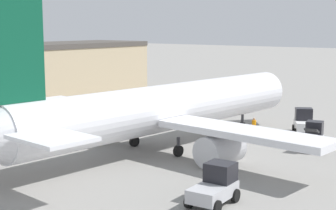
{
  "coord_description": "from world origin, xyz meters",
  "views": [
    {
      "loc": [
        -34.36,
        -25.65,
        10.39
      ],
      "look_at": [
        0.0,
        0.0,
        3.72
      ],
      "focal_mm": 55.0,
      "sensor_mm": 36.0,
      "label": 1
    }
  ],
  "objects_px": {
    "baggage_tug": "(304,122)",
    "belt_loader_truck": "(313,137)",
    "ground_crew_worker": "(254,126)",
    "pushback_tug": "(215,186)",
    "airplane": "(160,110)"
  },
  "relations": [
    {
      "from": "baggage_tug",
      "to": "pushback_tug",
      "type": "relative_size",
      "value": 0.94
    },
    {
      "from": "belt_loader_truck",
      "to": "ground_crew_worker",
      "type": "bearing_deg",
      "value": 62.99
    },
    {
      "from": "airplane",
      "to": "baggage_tug",
      "type": "relative_size",
      "value": 11.78
    },
    {
      "from": "ground_crew_worker",
      "to": "pushback_tug",
      "type": "distance_m",
      "value": 19.35
    },
    {
      "from": "ground_crew_worker",
      "to": "airplane",
      "type": "bearing_deg",
      "value": 98.03
    },
    {
      "from": "baggage_tug",
      "to": "belt_loader_truck",
      "type": "height_order",
      "value": "belt_loader_truck"
    },
    {
      "from": "ground_crew_worker",
      "to": "belt_loader_truck",
      "type": "bearing_deg",
      "value": -166.39
    },
    {
      "from": "baggage_tug",
      "to": "airplane",
      "type": "bearing_deg",
      "value": 124.86
    },
    {
      "from": "airplane",
      "to": "pushback_tug",
      "type": "xyz_separation_m",
      "value": [
        -8.42,
        -10.61,
        -2.36
      ]
    },
    {
      "from": "baggage_tug",
      "to": "pushback_tug",
      "type": "xyz_separation_m",
      "value": [
        -22.66,
        -3.74,
        0.05
      ]
    },
    {
      "from": "airplane",
      "to": "ground_crew_worker",
      "type": "height_order",
      "value": "airplane"
    },
    {
      "from": "airplane",
      "to": "baggage_tug",
      "type": "xyz_separation_m",
      "value": [
        14.24,
        -6.87,
        -2.41
      ]
    },
    {
      "from": "baggage_tug",
      "to": "belt_loader_truck",
      "type": "bearing_deg",
      "value": 178.49
    },
    {
      "from": "airplane",
      "to": "belt_loader_truck",
      "type": "relative_size",
      "value": 13.04
    },
    {
      "from": "baggage_tug",
      "to": "pushback_tug",
      "type": "bearing_deg",
      "value": 159.98
    }
  ]
}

